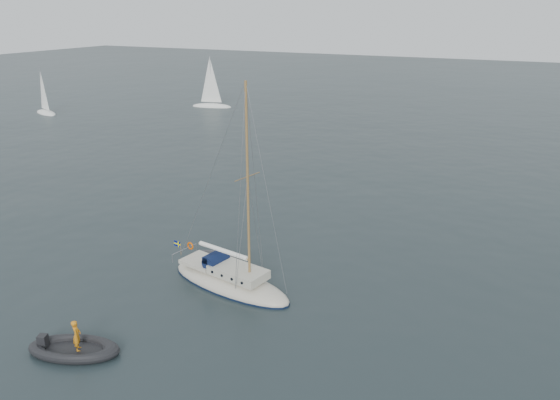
% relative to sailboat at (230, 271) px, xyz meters
% --- Properties ---
extents(ground, '(300.00, 300.00, 0.00)m').
position_rel_sailboat_xyz_m(ground, '(2.21, 0.23, -0.90)').
color(ground, black).
rests_on(ground, ground).
extents(sailboat, '(8.32, 2.50, 11.85)m').
position_rel_sailboat_xyz_m(sailboat, '(0.00, 0.00, 0.00)').
color(sailboat, beige).
rests_on(sailboat, ground).
extents(dinghy, '(3.11, 1.40, 0.45)m').
position_rel_sailboat_xyz_m(dinghy, '(-2.50, 2.36, -0.70)').
color(dinghy, '#47474B').
rests_on(dinghy, ground).
extents(rib, '(4.21, 1.91, 1.69)m').
position_rel_sailboat_xyz_m(rib, '(-3.08, -8.42, -0.64)').
color(rib, black).
rests_on(rib, ground).
extents(distant_yacht_a, '(5.33, 2.84, 7.06)m').
position_rel_sailboat_xyz_m(distant_yacht_a, '(-50.60, 32.90, 2.12)').
color(distant_yacht_a, white).
rests_on(distant_yacht_a, ground).
extents(distant_yacht_c, '(6.28, 3.35, 8.32)m').
position_rel_sailboat_xyz_m(distant_yacht_c, '(-31.99, 48.04, 2.66)').
color(distant_yacht_c, white).
rests_on(distant_yacht_c, ground).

